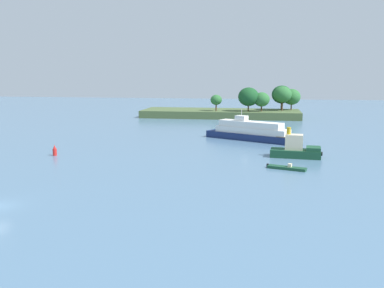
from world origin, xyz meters
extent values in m
cube|color=#4C6038|center=(14.54, 98.46, 1.16)|extent=(51.10, 16.61, 2.33)
cylinder|color=#513823|center=(13.47, 94.46, 3.37)|extent=(0.44, 0.44, 2.08)
ellipsoid|color=#2D6B33|center=(13.47, 94.46, 5.86)|extent=(3.63, 3.63, 3.27)
cylinder|color=#513823|center=(23.67, 94.83, 3.32)|extent=(0.44, 0.44, 1.99)
ellipsoid|color=#194C23|center=(23.67, 94.83, 6.93)|extent=(6.52, 6.52, 5.87)
cylinder|color=#513823|center=(27.79, 95.21, 3.21)|extent=(0.44, 0.44, 1.76)
ellipsoid|color=#2D6B33|center=(27.79, 95.21, 6.10)|extent=(5.01, 5.01, 4.51)
cylinder|color=#513823|center=(34.23, 102.03, 3.55)|extent=(0.44, 0.44, 2.45)
ellipsoid|color=#194C23|center=(34.23, 102.03, 7.38)|extent=(6.50, 6.50, 5.85)
cylinder|color=#513823|center=(34.37, 98.87, 3.78)|extent=(0.44, 0.44, 2.90)
ellipsoid|color=#2D6B33|center=(34.37, 98.87, 7.53)|extent=(5.75, 5.75, 5.18)
cylinder|color=#513823|center=(37.47, 102.59, 3.31)|extent=(0.44, 0.44, 1.96)
ellipsoid|color=#2D6B33|center=(37.47, 102.59, 6.60)|extent=(5.77, 5.77, 5.20)
cube|color=navy|center=(26.00, 50.91, 0.72)|extent=(20.66, 13.24, 1.44)
cube|color=white|center=(26.00, 50.91, 2.09)|extent=(16.24, 10.58, 1.30)
cube|color=white|center=(25.65, 51.09, 3.39)|extent=(14.14, 9.18, 1.30)
cube|color=white|center=(23.65, 52.10, 4.59)|extent=(2.98, 2.74, 1.10)
cube|color=#937551|center=(33.52, 47.08, 1.52)|extent=(5.07, 5.03, 0.16)
cylinder|color=silver|center=(23.65, 52.10, 5.84)|extent=(0.10, 0.10, 1.40)
cube|color=#19472D|center=(33.86, 33.17, 0.66)|extent=(8.65, 4.16, 1.33)
cube|color=#19472D|center=(36.77, 32.88, 1.63)|extent=(2.63, 3.23, 0.60)
cube|color=beige|center=(33.56, 33.20, 2.63)|extent=(3.13, 2.45, 2.60)
cylinder|color=gold|center=(32.61, 33.30, 4.53)|extent=(0.70, 0.70, 1.20)
cylinder|color=black|center=(38.12, 32.75, 0.80)|extent=(0.37, 0.73, 0.70)
cube|color=#19472D|center=(31.93, 23.50, 0.20)|extent=(5.83, 3.12, 0.41)
cube|color=beige|center=(32.34, 23.36, 0.66)|extent=(0.69, 0.81, 0.50)
cube|color=black|center=(29.10, 24.46, 0.28)|extent=(0.37, 0.39, 0.56)
cylinder|color=red|center=(-7.57, 27.80, 0.60)|extent=(0.70, 0.70, 1.20)
cone|color=red|center=(-7.57, 27.80, 1.55)|extent=(0.49, 0.49, 0.70)
camera|label=1|loc=(28.03, -39.42, 14.18)|focal=39.32mm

